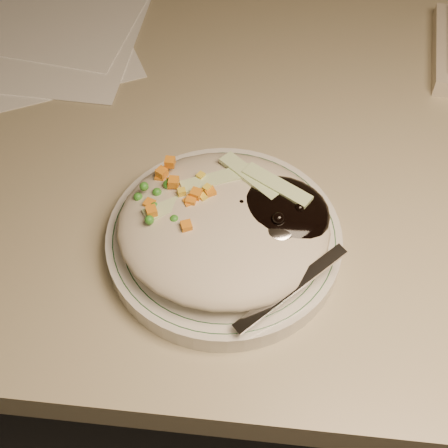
# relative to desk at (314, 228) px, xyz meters

# --- Properties ---
(desk) EXTENTS (1.40, 0.70, 0.74)m
(desk) POSITION_rel_desk_xyz_m (0.00, 0.00, 0.00)
(desk) COLOR tan
(desk) RESTS_ON ground
(plate) EXTENTS (0.22, 0.22, 0.02)m
(plate) POSITION_rel_desk_xyz_m (-0.11, -0.18, 0.21)
(plate) COLOR silver
(plate) RESTS_ON desk
(plate_rim) EXTENTS (0.21, 0.21, 0.00)m
(plate_rim) POSITION_rel_desk_xyz_m (-0.11, -0.18, 0.22)
(plate_rim) COLOR #144723
(plate_rim) RESTS_ON plate
(meal) EXTENTS (0.20, 0.19, 0.05)m
(meal) POSITION_rel_desk_xyz_m (-0.10, -0.18, 0.24)
(meal) COLOR #AFA78E
(meal) RESTS_ON plate
(papers) EXTENTS (0.36, 0.38, 0.00)m
(papers) POSITION_rel_desk_xyz_m (-0.40, 0.12, 0.20)
(papers) COLOR white
(papers) RESTS_ON desk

